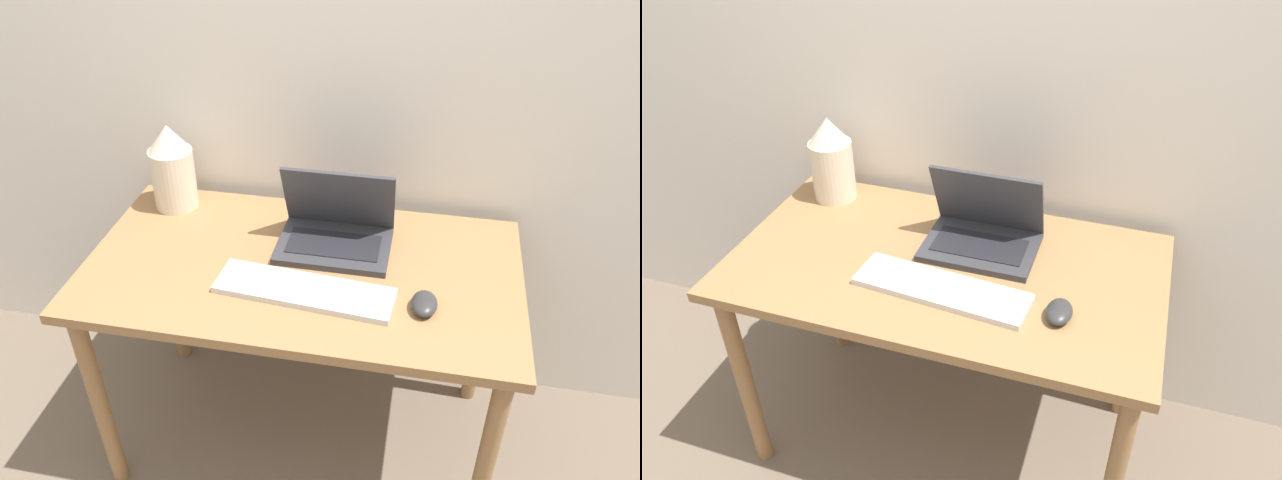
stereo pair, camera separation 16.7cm
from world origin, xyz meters
TOP-DOWN VIEW (x-y plane):
  - wall_back at (0.00, 0.74)m, footprint 6.00×0.05m
  - desk at (0.00, 0.34)m, footprint 1.22×0.67m
  - laptop at (0.08, 0.46)m, footprint 0.32×0.23m
  - keyboard at (0.03, 0.21)m, footprint 0.48×0.17m
  - mouse at (0.35, 0.21)m, footprint 0.07×0.10m
  - vase at (-0.46, 0.57)m, footprint 0.14×0.14m

SIDE VIEW (x-z plane):
  - desk at x=0.00m, z-range 0.27..1.01m
  - keyboard at x=0.03m, z-range 0.73..0.75m
  - mouse at x=0.35m, z-range 0.73..0.77m
  - laptop at x=0.08m, z-range 0.67..0.90m
  - vase at x=-0.46m, z-range 0.73..1.01m
  - wall_back at x=0.00m, z-range 0.00..2.50m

